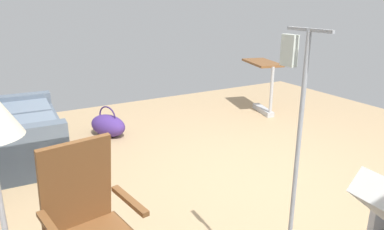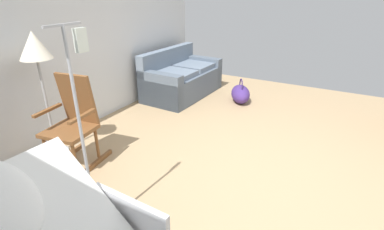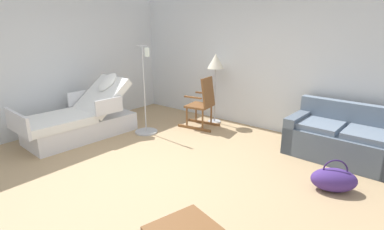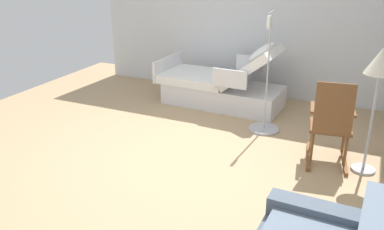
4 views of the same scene
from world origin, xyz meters
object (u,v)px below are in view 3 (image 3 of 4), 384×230
at_px(hospital_bed, 81,121).
at_px(rocking_chair, 203,104).
at_px(floor_lamp, 216,66).
at_px(duffel_bag, 334,180).
at_px(iv_pole, 146,120).
at_px(couch, 343,140).

height_order(hospital_bed, rocking_chair, hospital_bed).
distance_m(hospital_bed, floor_lamp, 2.88).
bearing_deg(duffel_bag, floor_lamp, 153.84).
height_order(rocking_chair, iv_pole, iv_pole).
bearing_deg(couch, iv_pole, -160.77).
distance_m(couch, iv_pole, 3.47).
distance_m(hospital_bed, duffel_bag, 4.34).
xyz_separation_m(couch, duffel_bag, (0.17, -1.12, -0.15)).
bearing_deg(rocking_chair, couch, 3.88).
distance_m(hospital_bed, rocking_chair, 2.39).
distance_m(couch, floor_lamp, 2.78).
bearing_deg(hospital_bed, duffel_bag, 12.73).
relative_size(hospital_bed, floor_lamp, 1.42).
bearing_deg(floor_lamp, rocking_chair, -91.55).
relative_size(rocking_chair, duffel_bag, 1.63).
bearing_deg(iv_pole, floor_lamp, 64.42).
distance_m(rocking_chair, floor_lamp, 0.84).
distance_m(couch, rocking_chair, 2.64).
relative_size(rocking_chair, iv_pole, 0.62).
xyz_separation_m(hospital_bed, rocking_chair, (1.43, 1.90, 0.19)).
height_order(hospital_bed, iv_pole, iv_pole).
bearing_deg(hospital_bed, couch, 27.13).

